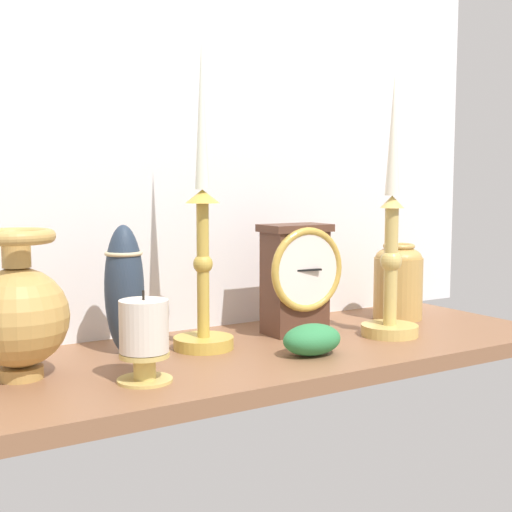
{
  "coord_description": "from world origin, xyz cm",
  "views": [
    {
      "loc": [
        -55.74,
        -89.25,
        25.23
      ],
      "look_at": [
        -0.24,
        0.0,
        14.0
      ],
      "focal_mm": 49.94,
      "sensor_mm": 36.0,
      "label": 1
    }
  ],
  "objects": [
    {
      "name": "brass_vase_jar",
      "position": [
        34.0,
        6.0,
        7.18
      ],
      "size": [
        8.85,
        8.85,
        13.76
      ],
      "color": "tan",
      "rests_on": "ground_plane"
    },
    {
      "name": "candlestick_tall_center",
      "position": [
        -7.04,
        4.01,
        14.86
      ],
      "size": [
        9.07,
        9.07,
        45.23
      ],
      "color": "gold",
      "rests_on": "ground_plane"
    },
    {
      "name": "mantel_clock",
      "position": [
        10.81,
        4.96,
        9.54
      ],
      "size": [
        13.66,
        7.99,
        18.08
      ],
      "color": "#523123",
      "rests_on": "ground_plane"
    },
    {
      "name": "back_wall",
      "position": [
        0.0,
        18.5,
        32.5
      ],
      "size": [
        120.0,
        2.0,
        65.0
      ],
      "primitive_type": "cube",
      "color": "white",
      "rests_on": "ground_plane"
    },
    {
      "name": "pillar_candle_front",
      "position": [
        -21.53,
        -7.73,
        5.66
      ],
      "size": [
        7.01,
        7.01,
        11.6
      ],
      "color": "tan",
      "rests_on": "ground_plane"
    },
    {
      "name": "tall_ceramic_vase",
      "position": [
        -18.05,
        7.61,
        9.57
      ],
      "size": [
        5.75,
        5.75,
        18.85
      ],
      "color": "#273547",
      "rests_on": "ground_plane"
    },
    {
      "name": "brass_vase_bulbous",
      "position": [
        -34.48,
        1.85,
        8.73
      ],
      "size": [
        12.72,
        12.72,
        19.11
      ],
      "color": "tan",
      "rests_on": "ground_plane"
    },
    {
      "name": "ground_plane",
      "position": [
        0.0,
        0.0,
        -1.2
      ],
      "size": [
        100.0,
        36.0,
        2.4
      ],
      "primitive_type": "cube",
      "color": "brown"
    },
    {
      "name": "ivy_sprig",
      "position": [
        4.43,
        -7.82,
        2.28
      ],
      "size": [
        9.17,
        6.42,
        4.57
      ],
      "color": "#2E7C44",
      "rests_on": "ground_plane"
    },
    {
      "name": "candlestick_tall_left",
      "position": [
        22.95,
        -3.97,
        13.62
      ],
      "size": [
        9.28,
        9.28,
        41.62
      ],
      "color": "tan",
      "rests_on": "ground_plane"
    }
  ]
}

